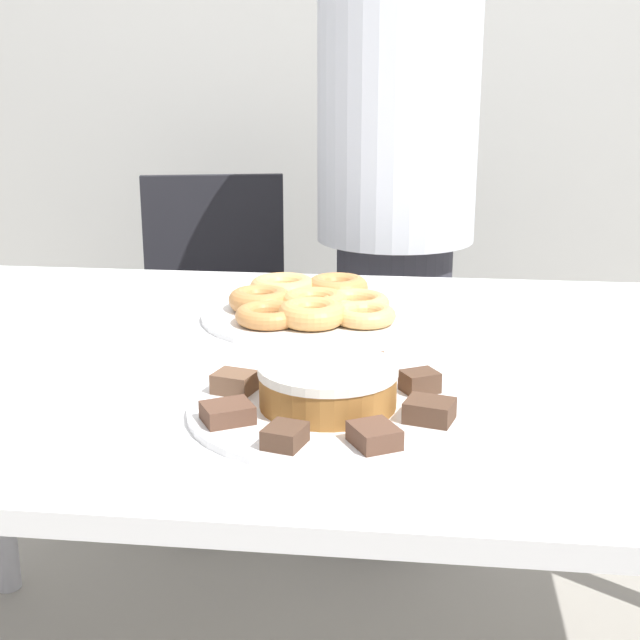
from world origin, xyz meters
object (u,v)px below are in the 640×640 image
plate_cake (328,409)px  plate_donuts (314,315)px  office_chair_left (217,352)px  frosted_cake (328,385)px  person_standing (395,217)px

plate_cake → plate_donuts: (-0.07, 0.44, 0.00)m
office_chair_left → frosted_cake: bearing=-82.9°
plate_cake → plate_donuts: same height
person_standing → office_chair_left: bearing=165.9°
person_standing → office_chair_left: (-0.49, 0.12, -0.41)m
person_standing → frosted_cake: bearing=-92.3°
person_standing → plate_cake: 1.12m
person_standing → plate_donuts: bearing=-99.7°
person_standing → office_chair_left: size_ratio=1.78×
person_standing → frosted_cake: person_standing is taller
person_standing → frosted_cake: (-0.04, -1.12, -0.03)m
office_chair_left → plate_donuts: size_ratio=2.30×
person_standing → plate_donuts: (-0.12, -0.68, -0.06)m
office_chair_left → plate_donuts: (0.37, -0.80, 0.34)m
office_chair_left → plate_donuts: 0.95m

